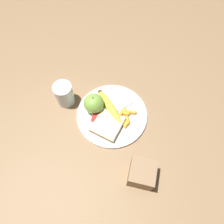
# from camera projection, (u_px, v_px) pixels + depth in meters

# --- Properties ---
(ground_plane) EXTENTS (3.00, 3.00, 0.00)m
(ground_plane) POSITION_uv_depth(u_px,v_px,m) (112.00, 116.00, 0.90)
(ground_plane) COLOR olive
(plate) EXTENTS (0.29, 0.29, 0.01)m
(plate) POSITION_uv_depth(u_px,v_px,m) (112.00, 115.00, 0.89)
(plate) COLOR white
(plate) RESTS_ON ground_plane
(juice_glass) EXTENTS (0.08, 0.08, 0.10)m
(juice_glass) POSITION_uv_depth(u_px,v_px,m) (64.00, 94.00, 0.89)
(juice_glass) COLOR silver
(juice_glass) RESTS_ON ground_plane
(apple) EXTENTS (0.08, 0.08, 0.09)m
(apple) POSITION_uv_depth(u_px,v_px,m) (94.00, 103.00, 0.86)
(apple) COLOR #84BC47
(apple) RESTS_ON plate
(banana) EXTENTS (0.15, 0.15, 0.03)m
(banana) POSITION_uv_depth(u_px,v_px,m) (110.00, 106.00, 0.88)
(banana) COLOR yellow
(banana) RESTS_ON plate
(bread_slice) EXTENTS (0.13, 0.13, 0.02)m
(bread_slice) POSITION_uv_depth(u_px,v_px,m) (108.00, 125.00, 0.85)
(bread_slice) COLOR tan
(bread_slice) RESTS_ON plate
(fork) EXTENTS (0.14, 0.13, 0.00)m
(fork) POSITION_uv_depth(u_px,v_px,m) (113.00, 113.00, 0.88)
(fork) COLOR #B2B2B7
(fork) RESTS_ON plate
(jam_packet) EXTENTS (0.04, 0.03, 0.02)m
(jam_packet) POSITION_uv_depth(u_px,v_px,m) (96.00, 118.00, 0.86)
(jam_packet) COLOR silver
(jam_packet) RESTS_ON plate
(orange_segment_0) EXTENTS (0.02, 0.03, 0.02)m
(orange_segment_0) POSITION_uv_depth(u_px,v_px,m) (134.00, 112.00, 0.88)
(orange_segment_0) COLOR #F9A32D
(orange_segment_0) RESTS_ON plate
(orange_segment_1) EXTENTS (0.02, 0.03, 0.02)m
(orange_segment_1) POSITION_uv_depth(u_px,v_px,m) (129.00, 112.00, 0.88)
(orange_segment_1) COLOR #F9A32D
(orange_segment_1) RESTS_ON plate
(orange_segment_2) EXTENTS (0.02, 0.03, 0.01)m
(orange_segment_2) POSITION_uv_depth(u_px,v_px,m) (121.00, 118.00, 0.87)
(orange_segment_2) COLOR #F9A32D
(orange_segment_2) RESTS_ON plate
(orange_segment_3) EXTENTS (0.03, 0.03, 0.01)m
(orange_segment_3) POSITION_uv_depth(u_px,v_px,m) (125.00, 125.00, 0.86)
(orange_segment_3) COLOR #F9A32D
(orange_segment_3) RESTS_ON plate
(orange_segment_4) EXTENTS (0.03, 0.03, 0.01)m
(orange_segment_4) POSITION_uv_depth(u_px,v_px,m) (127.00, 118.00, 0.87)
(orange_segment_4) COLOR #F9A32D
(orange_segment_4) RESTS_ON plate
(orange_segment_5) EXTENTS (0.03, 0.02, 0.02)m
(orange_segment_5) POSITION_uv_depth(u_px,v_px,m) (124.00, 110.00, 0.89)
(orange_segment_5) COLOR #F9A32D
(orange_segment_5) RESTS_ON plate
(orange_segment_6) EXTENTS (0.02, 0.03, 0.02)m
(orange_segment_6) POSITION_uv_depth(u_px,v_px,m) (126.00, 113.00, 0.88)
(orange_segment_6) COLOR #F9A32D
(orange_segment_6) RESTS_ON plate
(orange_segment_7) EXTENTS (0.03, 0.03, 0.01)m
(orange_segment_7) POSITION_uv_depth(u_px,v_px,m) (121.00, 113.00, 0.88)
(orange_segment_7) COLOR #F9A32D
(orange_segment_7) RESTS_ON plate
(orange_segment_8) EXTENTS (0.04, 0.03, 0.02)m
(orange_segment_8) POSITION_uv_depth(u_px,v_px,m) (127.00, 123.00, 0.86)
(orange_segment_8) COLOR #F9A32D
(orange_segment_8) RESTS_ON plate
(orange_segment_9) EXTENTS (0.03, 0.03, 0.02)m
(orange_segment_9) POSITION_uv_depth(u_px,v_px,m) (123.00, 122.00, 0.86)
(orange_segment_9) COLOR #F9A32D
(orange_segment_9) RESTS_ON plate
(condiment_caddy) EXTENTS (0.09, 0.09, 0.09)m
(condiment_caddy) POSITION_uv_depth(u_px,v_px,m) (142.00, 174.00, 0.74)
(condiment_caddy) COLOR #93704C
(condiment_caddy) RESTS_ON ground_plane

